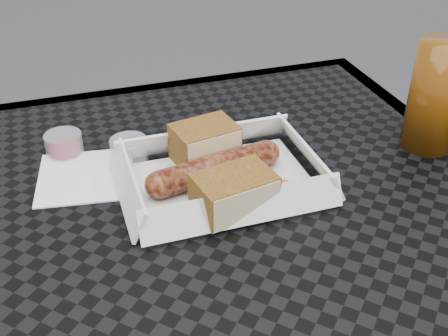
% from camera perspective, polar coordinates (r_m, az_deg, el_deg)
% --- Properties ---
extents(patio_table, '(0.80, 0.80, 0.74)m').
position_cam_1_polar(patio_table, '(0.68, -2.63, -11.31)').
color(patio_table, black).
rests_on(patio_table, ground).
extents(food_tray, '(0.22, 0.15, 0.00)m').
position_cam_1_polar(food_tray, '(0.71, -0.25, -1.47)').
color(food_tray, white).
rests_on(food_tray, patio_table).
extents(bratwurst, '(0.18, 0.06, 0.03)m').
position_cam_1_polar(bratwurst, '(0.70, -0.93, -0.03)').
color(bratwurst, brown).
rests_on(bratwurst, food_tray).
extents(bread_near, '(0.09, 0.07, 0.05)m').
position_cam_1_polar(bread_near, '(0.73, -1.97, 2.56)').
color(bread_near, brown).
rests_on(bread_near, food_tray).
extents(bread_far, '(0.10, 0.07, 0.05)m').
position_cam_1_polar(bread_far, '(0.65, 1.02, -2.49)').
color(bread_far, brown).
rests_on(bread_far, food_tray).
extents(veg_garnish, '(0.03, 0.03, 0.00)m').
position_cam_1_polar(veg_garnish, '(0.69, 5.10, -2.37)').
color(veg_garnish, '#E45709').
rests_on(veg_garnish, food_tray).
extents(napkin, '(0.14, 0.14, 0.00)m').
position_cam_1_polar(napkin, '(0.74, -13.84, -0.81)').
color(napkin, white).
rests_on(napkin, patio_table).
extents(condiment_cup_sauce, '(0.05, 0.05, 0.03)m').
position_cam_1_polar(condiment_cup_sauce, '(0.79, -15.95, 2.33)').
color(condiment_cup_sauce, maroon).
rests_on(condiment_cup_sauce, patio_table).
extents(condiment_cup_empty, '(0.05, 0.05, 0.03)m').
position_cam_1_polar(condiment_cup_empty, '(0.76, -9.62, 1.85)').
color(condiment_cup_empty, silver).
rests_on(condiment_cup_empty, patio_table).
extents(drink_glass, '(0.07, 0.07, 0.15)m').
position_cam_1_polar(drink_glass, '(0.80, 20.73, 6.85)').
color(drink_glass, '#5E2F08').
rests_on(drink_glass, patio_table).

